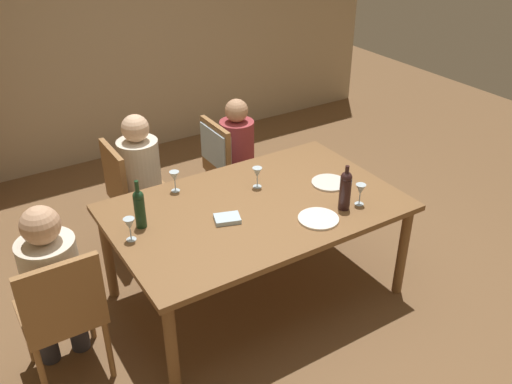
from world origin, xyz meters
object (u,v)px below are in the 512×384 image
Objects in this scene: chair_far_right at (224,158)px; wine_glass_far at (129,225)px; person_man_bearded at (144,173)px; wine_bottle_tall_green at (345,189)px; dinner_plate_host at (318,219)px; dinner_plate_guest_left at (329,183)px; person_man_guest at (53,281)px; chair_far_left at (132,191)px; chair_left_end at (62,310)px; wine_glass_near_right at (360,190)px; wine_glass_centre at (257,173)px; wine_bottle_dark_red at (139,207)px; person_woman_host at (240,150)px; wine_glass_near_left at (175,177)px; dining_table at (256,214)px.

chair_far_right is 1.49m from wine_glass_far.
person_man_bearded is 3.65× the size of wine_bottle_tall_green.
dinner_plate_host and dinner_plate_guest_left have the same top height.
person_man_guest is 3.72× the size of wine_bottle_tall_green.
chair_far_left is 3.69× the size of dinner_plate_guest_left.
wine_glass_near_right is at bearing -7.90° from chair_left_end.
wine_bottle_dark_red is at bearing -177.28° from wine_glass_centre.
person_man_bearded is 7.63× the size of wine_glass_near_right.
chair_left_end is 1.96m from wine_glass_near_right.
dinner_plate_host is (0.10, -0.56, -0.10)m from wine_glass_centre.
dinner_plate_host is at bearing -9.84° from chair_left_end.
person_woman_host is at bearing 67.89° from wine_glass_centre.
wine_bottle_dark_red is at bearing -141.36° from wine_glass_near_left.
wine_bottle_dark_red is at bearing 43.99° from wine_glass_far.
wine_bottle_dark_red is at bearing 157.33° from wine_bottle_tall_green.
wine_bottle_tall_green is 1.15m from wine_glass_near_left.
dining_table is 2.06× the size of chair_far_left.
person_man_guest is (-0.81, -0.95, 0.13)m from chair_far_left.
person_man_guest is at bearing 90.00° from chair_left_end.
dinner_plate_guest_left is at bearing -3.45° from wine_glass_far.
wine_glass_far is (-0.33, -0.92, 0.32)m from chair_far_left.
wine_bottle_tall_green is 1.20× the size of dinner_plate_host.
chair_far_right is 0.85× the size of person_woman_host.
chair_far_right is at bearing 106.07° from dinner_plate_guest_left.
wine_glass_near_right is at bearing 39.55° from chair_far_left.
chair_left_end is 6.17× the size of wine_glass_near_right.
dining_table is at bearing 3.75° from chair_left_end.
chair_far_right is 0.89m from wine_glass_near_left.
person_man_bearded is 1.59m from wine_bottle_tall_green.
dinner_plate_host is at bearing -28.17° from wine_bottle_dark_red.
wine_glass_far is at bearing -25.65° from person_man_bearded.
wine_glass_near_right is (0.99, -1.33, 0.19)m from person_man_bearded.
dinner_plate_host is (0.98, -0.52, -0.13)m from wine_bottle_dark_red.
dinner_plate_host is (0.61, -0.81, -0.10)m from wine_glass_near_left.
dining_table is 0.30m from wine_glass_centre.
wine_bottle_tall_green reaches higher than wine_glass_near_left.
person_woman_host reaches higher than dinner_plate_host.
dinner_plate_guest_left is (1.92, -0.05, 0.09)m from person_man_guest.
wine_glass_near_left is at bearing 29.47° from chair_left_end.
wine_bottle_dark_red is (-1.20, 0.50, -0.01)m from wine_bottle_tall_green.
chair_far_left is 0.17m from person_man_bearded.
chair_far_right is 1.35m from wine_bottle_dark_red.
wine_bottle_tall_green is at bearing -59.00° from wine_glass_centre.
wine_bottle_dark_red is 1.23× the size of dinner_plate_host.
chair_far_right is at bearing 90.00° from chair_far_left.
wine_bottle_tall_green is (0.16, -1.32, 0.29)m from chair_far_right.
chair_far_right is 0.79× the size of person_man_guest.
chair_far_left is 1.51m from dinner_plate_guest_left.
wine_bottle_tall_green is 0.26m from dinner_plate_host.
wine_bottle_tall_green is 0.13m from wine_glass_near_right.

